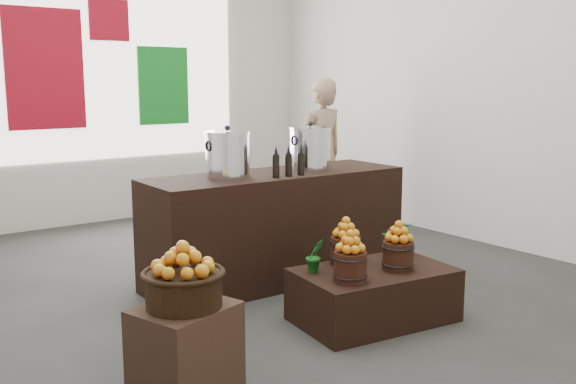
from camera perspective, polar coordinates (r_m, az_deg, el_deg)
ground at (r=5.47m, az=-3.01°, el=-8.97°), size 7.00×7.00×0.00m
back_wall at (r=8.33m, az=-16.87°, el=11.06°), size 6.00×0.04×4.00m
back_opening at (r=8.42m, az=-14.86°, el=11.14°), size 3.20×0.02×2.40m
deco_red_left at (r=8.11m, az=-20.80°, el=10.18°), size 0.90×0.04×1.40m
deco_green_right at (r=8.65m, az=-11.02°, el=9.25°), size 0.70×0.04×1.00m
deco_red_upper at (r=8.40m, az=-15.65°, el=14.52°), size 0.50×0.04×0.50m
crate at (r=3.76m, az=-9.09°, el=-13.80°), size 0.63×0.57×0.53m
wicker_basket at (r=3.63m, az=-9.25°, el=-8.57°), size 0.42×0.42×0.19m
apples_in_basket at (r=3.57m, az=-9.33°, el=-5.76°), size 0.33×0.33×0.18m
display_table at (r=4.86m, az=7.61°, el=-9.04°), size 1.22×0.84×0.39m
apple_bucket_front_left at (r=4.47m, az=5.56°, el=-6.64°), size 0.23×0.23×0.21m
apples_in_bucket_front_left at (r=4.42m, az=5.59°, el=-4.39°), size 0.17×0.17×0.15m
apple_bucket_front_right at (r=4.79m, az=9.76°, el=-5.59°), size 0.23×0.23×0.21m
apples_in_bucket_front_right at (r=4.75m, az=9.82°, el=-3.48°), size 0.17×0.17×0.15m
apple_bucket_rear at (r=4.87m, az=5.14°, el=-5.23°), size 0.23×0.23×0.21m
apples_in_bucket_rear at (r=4.83m, az=5.17°, el=-3.15°), size 0.17×0.17×0.15m
herb_garnish_right at (r=5.14m, az=9.62°, el=-4.19°), size 0.28×0.25×0.27m
herb_garnish_left at (r=4.66m, az=2.42°, el=-5.66°), size 0.15×0.13×0.25m
counter at (r=5.71m, az=-1.06°, el=-3.09°), size 2.38×0.80×0.97m
stock_pot_left at (r=5.35m, az=-5.38°, el=3.22°), size 0.37×0.37×0.37m
stock_pot_center at (r=5.82m, az=1.98°, el=3.80°), size 0.37×0.37×0.37m
oil_cruets at (r=5.42m, az=0.33°, el=2.83°), size 0.26×0.07×0.27m
shopper at (r=7.76m, az=2.91°, el=3.42°), size 0.66×0.43×1.79m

